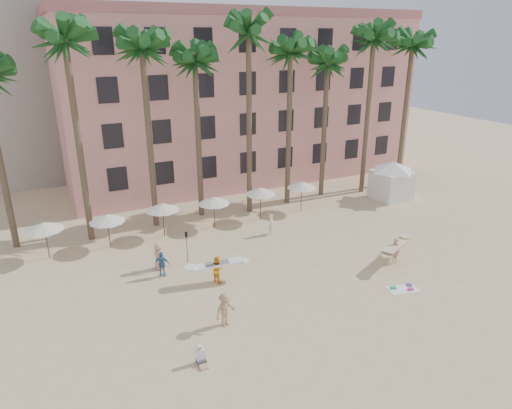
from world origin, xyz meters
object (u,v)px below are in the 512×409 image
(carrier_white, at_px, (217,268))
(cabana, at_px, (392,177))
(carrier_yellow, at_px, (396,248))
(pink_hotel, at_px, (237,98))

(carrier_white, bearing_deg, cabana, 19.69)
(cabana, relative_size, carrier_white, 1.38)
(carrier_yellow, xyz_separation_m, carrier_white, (-11.56, 2.79, -0.07))
(pink_hotel, height_order, cabana, pink_hotel)
(carrier_white, bearing_deg, carrier_yellow, -13.57)
(pink_hotel, relative_size, carrier_white, 10.58)
(pink_hotel, bearing_deg, cabana, -57.59)
(carrier_yellow, bearing_deg, cabana, 49.67)
(cabana, height_order, carrier_yellow, cabana)
(pink_hotel, relative_size, cabana, 7.69)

